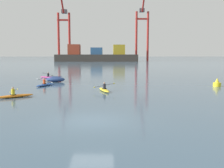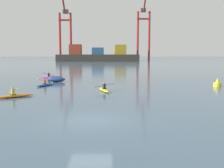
{
  "view_description": "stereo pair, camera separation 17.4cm",
  "coord_description": "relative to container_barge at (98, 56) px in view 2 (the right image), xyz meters",
  "views": [
    {
      "loc": [
        0.96,
        -15.08,
        3.8
      ],
      "look_at": [
        1.35,
        13.53,
        0.6
      ],
      "focal_mm": 43.07,
      "sensor_mm": 36.0,
      "label": 1
    },
    {
      "loc": [
        1.13,
        -15.08,
        3.8
      ],
      "look_at": [
        1.35,
        13.53,
        0.6
      ],
      "focal_mm": 43.07,
      "sensor_mm": 36.0,
      "label": 2
    }
  ],
  "objects": [
    {
      "name": "ground_plane",
      "position": [
        5.1,
        -124.21,
        -2.9
      ],
      "size": [
        800.0,
        800.0,
        0.0
      ],
      "primitive_type": "plane",
      "color": "#425B70"
    },
    {
      "name": "container_barge",
      "position": [
        0.0,
        0.0,
        0.0
      ],
      "size": [
        41.88,
        10.12,
        8.68
      ],
      "color": "#38332D",
      "rests_on": "ground"
    },
    {
      "name": "gantry_crane_west",
      "position": [
        -17.62,
        6.09,
        14.35
      ],
      "size": [
        7.0,
        14.61,
        36.03
      ],
      "color": "maroon",
      "rests_on": "ground"
    },
    {
      "name": "gantry_crane_west_mid",
      "position": [
        25.14,
        13.26,
        16.06
      ],
      "size": [
        7.65,
        18.58,
        40.77
      ],
      "color": "maroon",
      "rests_on": "ground"
    },
    {
      "name": "capsized_dinghy",
      "position": [
        -1.18,
        -102.66,
        -2.55
      ],
      "size": [
        2.71,
        1.38,
        0.76
      ],
      "color": "navy",
      "rests_on": "ground"
    },
    {
      "name": "channel_buoy",
      "position": [
        18.88,
        -108.01,
        -2.54
      ],
      "size": [
        0.9,
        0.9,
        1.0
      ],
      "color": "yellow",
      "rests_on": "ground"
    },
    {
      "name": "kayak_magenta",
      "position": [
        -3.54,
        -96.79,
        -2.72
      ],
      "size": [
        3.14,
        2.43,
        0.95
      ],
      "color": "#C13384",
      "rests_on": "ground"
    },
    {
      "name": "kayak_yellow",
      "position": [
        5.62,
        -111.94,
        -2.72
      ],
      "size": [
        2.2,
        3.44,
        0.95
      ],
      "color": "yellow",
      "rests_on": "ground"
    },
    {
      "name": "kayak_orange",
      "position": [
        -2.21,
        -115.91,
        -2.72
      ],
      "size": [
        3.09,
        2.51,
        0.95
      ],
      "color": "orange",
      "rests_on": "ground"
    },
    {
      "name": "kayak_blue",
      "position": [
        -1.57,
        -107.27,
        -2.72
      ],
      "size": [
        2.13,
        3.39,
        0.95
      ],
      "color": "#2856B2",
      "rests_on": "ground"
    }
  ]
}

